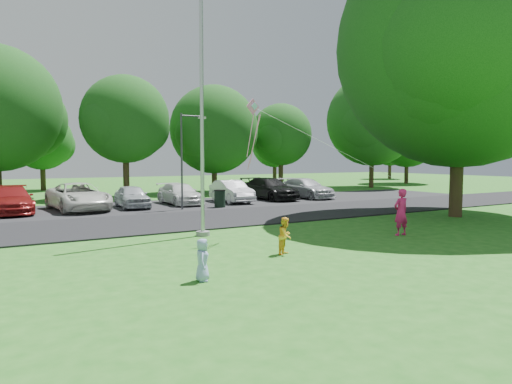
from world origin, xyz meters
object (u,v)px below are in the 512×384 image
flagpole (202,121)px  street_lamp (185,152)px  kite (257,122)px  child_yellow (285,236)px  big_tree (461,52)px  child_blue (202,260)px  trash_can (220,199)px  woman (401,212)px

flagpole → street_lamp: 8.46m
street_lamp → kite: 9.78m
child_yellow → kite: size_ratio=0.20×
child_yellow → flagpole: bearing=68.0°
big_tree → child_blue: size_ratio=14.20×
street_lamp → trash_can: size_ratio=4.99×
big_tree → child_blue: 17.52m
trash_can → big_tree: big_tree is taller
flagpole → big_tree: big_tree is taller
trash_can → kite: (-3.26, -9.66, 3.54)m
child_blue → big_tree: bearing=-47.0°
street_lamp → child_blue: 14.84m
trash_can → woman: (1.68, -11.62, 0.33)m
flagpole → kite: flagpole is taller
flagpole → child_blue: size_ratio=10.14×
big_tree → trash_can: bearing=131.5°
big_tree → child_yellow: 14.33m
street_lamp → child_yellow: size_ratio=4.78×
big_tree → kite: (-11.43, -0.43, -3.76)m
kite → child_yellow: bearing=-112.6°
trash_can → child_blue: size_ratio=1.06×
street_lamp → big_tree: 14.54m
child_blue → child_yellow: bearing=-39.2°
woman → child_blue: 9.04m
trash_can → big_tree: bearing=-48.5°
trash_can → child_blue: bearing=-117.4°
trash_can → woman: 11.74m
flagpole → child_blue: 7.23m
child_blue → kite: (3.85, 4.03, 3.58)m
street_lamp → big_tree: size_ratio=0.37×
woman → kite: bearing=-19.8°
street_lamp → trash_can: (2.05, -0.00, -2.62)m
child_yellow → trash_can: bearing=40.3°
trash_can → child_yellow: bearing=-107.3°
child_blue → trash_can: bearing=-0.7°
child_yellow → kite: 4.39m
child_yellow → big_tree: bearing=-18.4°
street_lamp → child_yellow: street_lamp is taller
trash_can → child_blue: 15.43m
flagpole → kite: (1.32, -1.66, -0.10)m
woman → child_yellow: size_ratio=1.56×
flagpole → trash_can: size_ratio=9.53×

